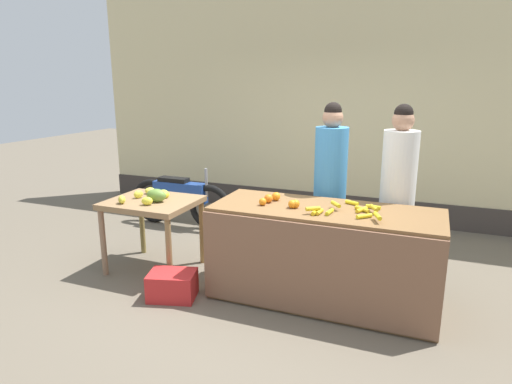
{
  "coord_description": "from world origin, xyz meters",
  "views": [
    {
      "loc": [
        1.37,
        -3.83,
        2.03
      ],
      "look_at": [
        -0.22,
        0.15,
        0.95
      ],
      "focal_mm": 30.92,
      "sensor_mm": 36.0,
      "label": 1
    }
  ],
  "objects_px": {
    "vendor_woman_white_shirt": "(397,197)",
    "produce_crate": "(172,285)",
    "vendor_woman_blue_shirt": "(330,189)",
    "parked_motorcycle": "(180,199)",
    "produce_sack": "(244,229)"
  },
  "relations": [
    {
      "from": "parked_motorcycle",
      "to": "vendor_woman_white_shirt",
      "type": "bearing_deg",
      "value": -14.88
    },
    {
      "from": "vendor_woman_blue_shirt",
      "to": "produce_crate",
      "type": "relative_size",
      "value": 4.16
    },
    {
      "from": "vendor_woman_white_shirt",
      "to": "produce_sack",
      "type": "relative_size",
      "value": 3.21
    },
    {
      "from": "produce_sack",
      "to": "produce_crate",
      "type": "bearing_deg",
      "value": -96.57
    },
    {
      "from": "vendor_woman_blue_shirt",
      "to": "parked_motorcycle",
      "type": "xyz_separation_m",
      "value": [
        -2.31,
        0.76,
        -0.52
      ]
    },
    {
      "from": "vendor_woman_white_shirt",
      "to": "parked_motorcycle",
      "type": "height_order",
      "value": "vendor_woman_white_shirt"
    },
    {
      "from": "vendor_woman_blue_shirt",
      "to": "vendor_woman_white_shirt",
      "type": "bearing_deg",
      "value": -3.11
    },
    {
      "from": "vendor_woman_white_shirt",
      "to": "produce_crate",
      "type": "relative_size",
      "value": 4.15
    },
    {
      "from": "vendor_woman_white_shirt",
      "to": "produce_crate",
      "type": "xyz_separation_m",
      "value": [
        -1.92,
        -1.14,
        -0.79
      ]
    },
    {
      "from": "produce_crate",
      "to": "produce_sack",
      "type": "bearing_deg",
      "value": 83.43
    },
    {
      "from": "parked_motorcycle",
      "to": "produce_crate",
      "type": "xyz_separation_m",
      "value": [
        1.07,
        -1.93,
        -0.27
      ]
    },
    {
      "from": "vendor_woman_blue_shirt",
      "to": "produce_crate",
      "type": "xyz_separation_m",
      "value": [
        -1.24,
        -1.17,
        -0.79
      ]
    },
    {
      "from": "vendor_woman_white_shirt",
      "to": "vendor_woman_blue_shirt",
      "type": "bearing_deg",
      "value": 176.89
    },
    {
      "from": "produce_crate",
      "to": "produce_sack",
      "type": "relative_size",
      "value": 0.77
    },
    {
      "from": "vendor_woman_blue_shirt",
      "to": "produce_crate",
      "type": "height_order",
      "value": "vendor_woman_blue_shirt"
    }
  ]
}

